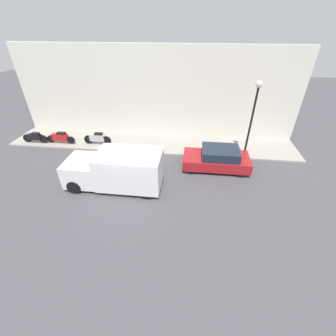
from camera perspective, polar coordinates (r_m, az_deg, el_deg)
name	(u,v)px	position (r m, az deg, el deg)	size (l,w,h in m)	color
ground_plane	(134,189)	(11.98, -8.51, -5.30)	(60.00, 60.00, 0.00)	#47474C
sidewalk	(152,143)	(16.25, -4.10, 6.44)	(3.08, 19.89, 0.12)	gray
building_facade	(154,93)	(16.71, -3.47, 18.47)	(0.30, 19.89, 6.21)	silver
parked_car	(217,159)	(13.49, 12.34, 2.36)	(1.83, 3.83, 1.29)	maroon
delivery_van	(116,169)	(11.86, -13.13, -0.34)	(2.02, 4.95, 1.97)	white
scooter_silver	(97,138)	(16.45, -17.49, 7.27)	(0.30, 1.92, 0.85)	#B7B7BF
motorcycle_black	(35,137)	(18.49, -30.69, 6.75)	(0.30, 1.80, 0.75)	black
motorcycle_red	(60,137)	(17.54, -25.65, 7.03)	(0.30, 2.03, 0.82)	#B21E1E
streetlamp	(254,107)	(13.95, 21.07, 14.30)	(0.38, 0.38, 4.65)	black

